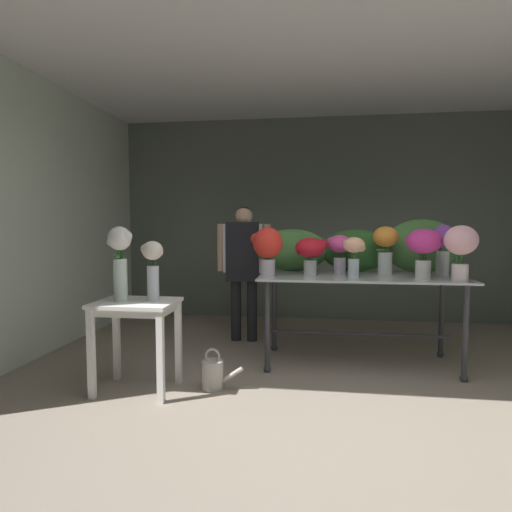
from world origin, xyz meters
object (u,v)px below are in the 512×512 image
object	(u,v)px
vase_sunset_ranunculus	(385,246)
vase_crimson_tulips	(311,251)
vase_fuchsia_snapdragons	(340,249)
vase_scarlet_anemones	(267,246)
watering_can	(213,374)
side_table_white	(136,315)
vase_violet_dahlias	(443,246)
vase_magenta_roses	(424,246)
florist	(244,258)
vase_white_roses_tall	(120,257)
display_table_glass	(360,289)
vase_peach_stock	(354,252)
vase_blush_carnations	(461,246)
vase_cream_lisianthus_tall	(153,265)

from	to	relation	value
vase_sunset_ranunculus	vase_crimson_tulips	xyz separation A→B (m)	(-0.72, -0.14, -0.05)
vase_crimson_tulips	vase_fuchsia_snapdragons	world-z (taller)	vase_fuchsia_snapdragons
vase_scarlet_anemones	watering_can	xyz separation A→B (m)	(-0.38, -0.64, -1.03)
side_table_white	vase_fuchsia_snapdragons	size ratio (longest dim) A/B	1.92
vase_violet_dahlias	vase_magenta_roses	xyz separation A→B (m)	(-0.24, -0.25, 0.01)
florist	vase_white_roses_tall	size ratio (longest dim) A/B	2.60
watering_can	display_table_glass	bearing A→B (deg)	32.60
display_table_glass	vase_peach_stock	size ratio (longest dim) A/B	5.14
vase_crimson_tulips	vase_violet_dahlias	size ratio (longest dim) A/B	0.74
display_table_glass	vase_scarlet_anemones	world-z (taller)	vase_scarlet_anemones
vase_violet_dahlias	vase_sunset_ranunculus	bearing A→B (deg)	177.96
florist	vase_scarlet_anemones	xyz separation A→B (m)	(0.37, -0.85, 0.18)
vase_peach_stock	vase_white_roses_tall	world-z (taller)	vase_white_roses_tall
vase_white_roses_tall	vase_magenta_roses	bearing A→B (deg)	16.19
vase_fuchsia_snapdragons	vase_sunset_ranunculus	bearing A→B (deg)	1.26
display_table_glass	florist	bearing A→B (deg)	151.48
vase_blush_carnations	vase_fuchsia_snapdragons	xyz separation A→B (m)	(-0.99, 0.43, -0.06)
side_table_white	florist	bearing A→B (deg)	68.70
vase_peach_stock	vase_scarlet_anemones	world-z (taller)	vase_scarlet_anemones
display_table_glass	vase_crimson_tulips	bearing A→B (deg)	-174.84
vase_blush_carnations	vase_violet_dahlias	distance (m)	0.42
side_table_white	vase_peach_stock	distance (m)	2.01
vase_scarlet_anemones	vase_magenta_roses	distance (m)	1.42
vase_crimson_tulips	vase_cream_lisianthus_tall	distance (m)	1.52
florist	vase_scarlet_anemones	world-z (taller)	florist
vase_blush_carnations	vase_magenta_roses	xyz separation A→B (m)	(-0.26, 0.16, -0.01)
vase_magenta_roses	vase_cream_lisianthus_tall	distance (m)	2.39
vase_blush_carnations	vase_sunset_ranunculus	world-z (taller)	vase_blush_carnations
side_table_white	vase_violet_dahlias	bearing A→B (deg)	20.48
florist	vase_violet_dahlias	world-z (taller)	florist
vase_blush_carnations	vase_magenta_roses	size ratio (longest dim) A/B	1.07
florist	side_table_white	bearing A→B (deg)	-111.30
vase_scarlet_anemones	florist	bearing A→B (deg)	113.50
vase_magenta_roses	vase_cream_lisianthus_tall	bearing A→B (deg)	-163.34
vase_fuchsia_snapdragons	watering_can	world-z (taller)	vase_fuchsia_snapdragons
display_table_glass	vase_violet_dahlias	world-z (taller)	vase_violet_dahlias
vase_peach_stock	vase_scarlet_anemones	distance (m)	0.81
vase_peach_stock	vase_violet_dahlias	bearing A→B (deg)	15.69
vase_peach_stock	vase_violet_dahlias	xyz separation A→B (m)	(0.85, 0.24, 0.05)
watering_can	vase_scarlet_anemones	bearing A→B (deg)	59.42
vase_peach_stock	display_table_glass	bearing A→B (deg)	65.15
watering_can	vase_white_roses_tall	bearing A→B (deg)	-171.61
vase_violet_dahlias	vase_fuchsia_snapdragons	xyz separation A→B (m)	(-0.97, 0.01, -0.04)
vase_scarlet_anemones	vase_blush_carnations	bearing A→B (deg)	-5.92
side_table_white	vase_blush_carnations	bearing A→B (deg)	12.11
vase_violet_dahlias	display_table_glass	bearing A→B (deg)	-174.51
side_table_white	vase_magenta_roses	xyz separation A→B (m)	(2.41, 0.74, 0.55)
florist	vase_scarlet_anemones	bearing A→B (deg)	-66.50
vase_crimson_tulips	vase_white_roses_tall	distance (m)	1.76
watering_can	vase_crimson_tulips	bearing A→B (deg)	44.11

